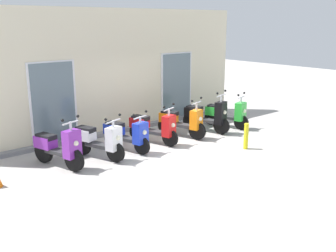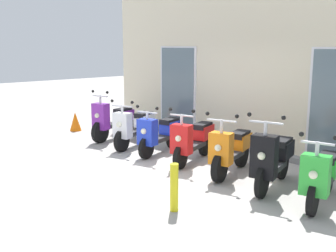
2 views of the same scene
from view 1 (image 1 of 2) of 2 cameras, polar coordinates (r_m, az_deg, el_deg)
The scene contains 10 objects.
ground_plane at distance 10.25m, azimuth 1.11°, elevation -3.64°, with size 40.00×40.00×0.00m, color #A8A39E.
storefront_facade at distance 11.91m, azimuth -7.28°, elevation 7.69°, with size 9.26×0.50×3.68m.
scooter_purple at distance 9.33m, azimuth -15.77°, elevation -3.02°, with size 0.73×1.54×1.27m.
scooter_white at distance 9.69m, azimuth -10.16°, elevation -2.02°, with size 0.82×1.50×1.15m.
scooter_blue at distance 10.16m, azimuth -6.12°, elevation -1.12°, with size 0.72×1.47×1.11m.
scooter_red at distance 10.74m, azimuth -2.14°, elevation -0.12°, with size 0.80×1.53×1.17m.
scooter_orange at distance 11.35m, azimuth 2.02°, elevation 0.64°, with size 0.80×1.54×1.21m.
scooter_black at distance 11.91m, azimuth 5.76°, elevation 1.58°, with size 0.77×1.55×1.32m.
scooter_green at distance 12.53m, azimuth 8.62°, elevation 1.86°, with size 0.72×1.49×1.16m.
curb_bollard at distance 10.49m, azimuth 11.40°, elevation -1.49°, with size 0.12×0.12×0.70m, color yellow.
Camera 1 is at (-6.39, -7.30, 3.31)m, focal length 41.48 mm.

